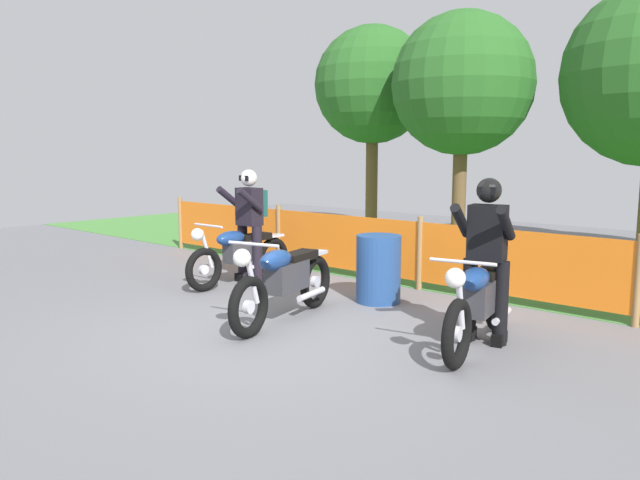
{
  "coord_description": "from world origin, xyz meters",
  "views": [
    {
      "loc": [
        4.71,
        -4.61,
        1.94
      ],
      "look_at": [
        -0.18,
        0.83,
        0.9
      ],
      "focal_mm": 34.65,
      "sensor_mm": 36.0,
      "label": 1
    }
  ],
  "objects_px": {
    "motorcycle_trailing": "(479,301)",
    "oil_drum": "(378,269)",
    "motorcycle_lead": "(240,254)",
    "motorcycle_third": "(284,280)",
    "rider_trailing": "(486,255)",
    "rider_lead": "(250,219)"
  },
  "relations": [
    {
      "from": "motorcycle_third",
      "to": "rider_trailing",
      "type": "xyz_separation_m",
      "value": [
        2.08,
        0.81,
        0.43
      ]
    },
    {
      "from": "rider_trailing",
      "to": "motorcycle_third",
      "type": "bearing_deg",
      "value": -80.77
    },
    {
      "from": "motorcycle_trailing",
      "to": "rider_lead",
      "type": "xyz_separation_m",
      "value": [
        -4.09,
        0.62,
        0.48
      ]
    },
    {
      "from": "motorcycle_third",
      "to": "rider_trailing",
      "type": "relative_size",
      "value": 1.23
    },
    {
      "from": "motorcycle_lead",
      "to": "rider_lead",
      "type": "xyz_separation_m",
      "value": [
        -0.01,
        0.22,
        0.5
      ]
    },
    {
      "from": "motorcycle_third",
      "to": "oil_drum",
      "type": "bearing_deg",
      "value": 157.42
    },
    {
      "from": "motorcycle_lead",
      "to": "motorcycle_third",
      "type": "bearing_deg",
      "value": 61.52
    },
    {
      "from": "rider_lead",
      "to": "motorcycle_trailing",
      "type": "bearing_deg",
      "value": 80.28
    },
    {
      "from": "motorcycle_trailing",
      "to": "rider_lead",
      "type": "distance_m",
      "value": 4.17
    },
    {
      "from": "rider_lead",
      "to": "rider_trailing",
      "type": "height_order",
      "value": "same"
    },
    {
      "from": "motorcycle_third",
      "to": "oil_drum",
      "type": "relative_size",
      "value": 2.37
    },
    {
      "from": "motorcycle_lead",
      "to": "motorcycle_trailing",
      "type": "bearing_deg",
      "value": 83.25
    },
    {
      "from": "motorcycle_third",
      "to": "rider_lead",
      "type": "relative_size",
      "value": 1.23
    },
    {
      "from": "motorcycle_lead",
      "to": "motorcycle_trailing",
      "type": "height_order",
      "value": "motorcycle_trailing"
    },
    {
      "from": "motorcycle_third",
      "to": "rider_lead",
      "type": "xyz_separation_m",
      "value": [
        -1.97,
        1.23,
        0.47
      ]
    },
    {
      "from": "motorcycle_third",
      "to": "motorcycle_trailing",
      "type": "bearing_deg",
      "value": 92.44
    },
    {
      "from": "motorcycle_lead",
      "to": "motorcycle_trailing",
      "type": "xyz_separation_m",
      "value": [
        4.09,
        -0.4,
        0.02
      ]
    },
    {
      "from": "rider_lead",
      "to": "motorcycle_lead",
      "type": "bearing_deg",
      "value": 0.51
    },
    {
      "from": "motorcycle_trailing",
      "to": "oil_drum",
      "type": "distance_m",
      "value": 2.09
    },
    {
      "from": "motorcycle_third",
      "to": "rider_lead",
      "type": "bearing_deg",
      "value": -135.66
    },
    {
      "from": "motorcycle_trailing",
      "to": "rider_trailing",
      "type": "height_order",
      "value": "rider_trailing"
    },
    {
      "from": "rider_lead",
      "to": "oil_drum",
      "type": "bearing_deg",
      "value": 95.52
    }
  ]
}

